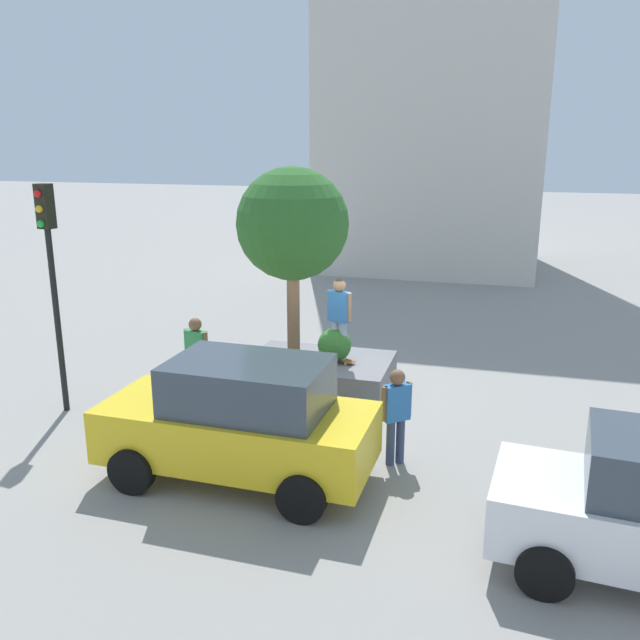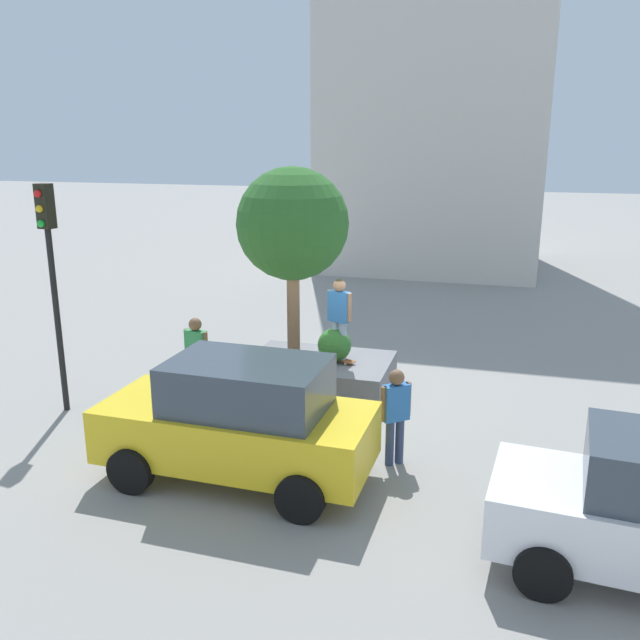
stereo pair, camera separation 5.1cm
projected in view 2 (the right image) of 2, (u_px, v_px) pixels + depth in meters
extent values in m
plane|color=gray|center=(328.00, 391.00, 14.83)|extent=(120.00, 120.00, 0.00)
cube|color=slate|center=(320.00, 374.00, 14.90)|extent=(3.12, 2.11, 0.68)
cylinder|color=brown|center=(293.00, 307.00, 14.57)|extent=(0.28, 0.28, 2.33)
sphere|color=#2D6628|center=(292.00, 224.00, 14.09)|extent=(2.40, 2.40, 2.40)
sphere|color=#2D6628|center=(334.00, 345.00, 14.59)|extent=(0.74, 0.74, 0.74)
cube|color=brown|center=(339.00, 359.00, 14.63)|extent=(0.81, 0.53, 0.02)
sphere|color=beige|center=(350.00, 362.00, 14.54)|extent=(0.06, 0.06, 0.06)
sphere|color=beige|center=(345.00, 364.00, 14.41)|extent=(0.06, 0.06, 0.06)
sphere|color=beige|center=(332.00, 357.00, 14.86)|extent=(0.06, 0.06, 0.06)
sphere|color=beige|center=(327.00, 359.00, 14.74)|extent=(0.06, 0.06, 0.06)
cylinder|color=#8C9EB7|center=(335.00, 339.00, 14.57)|extent=(0.15, 0.15, 0.84)
cylinder|color=#8C9EB7|center=(343.00, 341.00, 14.46)|extent=(0.15, 0.15, 0.84)
cube|color=#2D6BB2|center=(339.00, 307.00, 14.31)|extent=(0.52, 0.34, 0.66)
cylinder|color=#9E7251|center=(329.00, 304.00, 14.45)|extent=(0.10, 0.10, 0.62)
cylinder|color=#9E7251|center=(349.00, 307.00, 14.17)|extent=(0.10, 0.10, 0.62)
sphere|color=#9E7251|center=(339.00, 285.00, 14.19)|extent=(0.28, 0.28, 0.28)
cylinder|color=black|center=(543.00, 573.00, 8.07)|extent=(0.72, 0.27, 0.70)
cylinder|color=black|center=(549.00, 502.00, 9.64)|extent=(0.72, 0.27, 0.70)
cube|color=gold|center=(236.00, 432.00, 10.83)|extent=(4.45, 1.95, 0.88)
cube|color=#38424C|center=(247.00, 385.00, 10.54)|extent=(2.51, 1.69, 0.79)
cylinder|color=black|center=(131.00, 471.00, 10.49)|extent=(0.75, 0.24, 0.75)
cylinder|color=black|center=(187.00, 424.00, 12.20)|extent=(0.75, 0.24, 0.75)
cylinder|color=black|center=(300.00, 498.00, 9.69)|extent=(0.75, 0.24, 0.75)
cylinder|color=black|center=(335.00, 444.00, 11.39)|extent=(0.75, 0.24, 0.75)
cylinder|color=black|center=(58.00, 322.00, 13.31)|extent=(0.12, 0.12, 3.75)
cube|color=black|center=(45.00, 206.00, 12.70)|extent=(0.31, 0.27, 0.85)
sphere|color=red|center=(38.00, 194.00, 12.50)|extent=(0.14, 0.14, 0.14)
sphere|color=gold|center=(39.00, 209.00, 12.57)|extent=(0.14, 0.14, 0.14)
sphere|color=green|center=(41.00, 224.00, 12.65)|extent=(0.14, 0.14, 0.14)
cylinder|color=#8C9EB7|center=(202.00, 380.00, 14.30)|extent=(0.15, 0.15, 0.84)
cylinder|color=#8C9EB7|center=(194.00, 378.00, 14.39)|extent=(0.15, 0.15, 0.84)
cube|color=#338C4C|center=(196.00, 345.00, 14.15)|extent=(0.51, 0.31, 0.66)
cylinder|color=brown|center=(205.00, 346.00, 14.02)|extent=(0.10, 0.10, 0.62)
cylinder|color=brown|center=(187.00, 343.00, 14.26)|extent=(0.10, 0.10, 0.62)
sphere|color=brown|center=(195.00, 324.00, 14.02)|extent=(0.28, 0.28, 0.28)
cylinder|color=navy|center=(390.00, 443.00, 11.38)|extent=(0.15, 0.15, 0.81)
cylinder|color=navy|center=(399.00, 441.00, 11.46)|extent=(0.15, 0.15, 0.81)
cube|color=#2D6BB2|center=(396.00, 402.00, 11.23)|extent=(0.47, 0.45, 0.64)
cylinder|color=brown|center=(383.00, 404.00, 11.12)|extent=(0.10, 0.10, 0.60)
cylinder|color=brown|center=(408.00, 399.00, 11.32)|extent=(0.10, 0.10, 0.60)
sphere|color=brown|center=(397.00, 377.00, 11.11)|extent=(0.26, 0.26, 0.26)
cube|color=beige|center=(438.00, 75.00, 27.41)|extent=(8.80, 7.28, 15.86)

